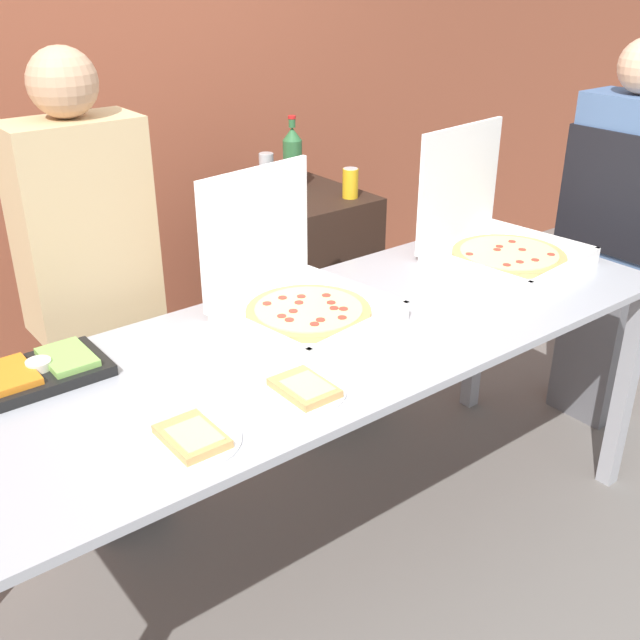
{
  "coord_description": "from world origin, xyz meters",
  "views": [
    {
      "loc": [
        -1.22,
        -1.56,
        1.88
      ],
      "look_at": [
        0.0,
        0.0,
        0.92
      ],
      "focal_mm": 42.0,
      "sensor_mm": 36.0,
      "label": 1
    }
  ],
  "objects_px": {
    "paper_plate_front_right": "(192,438)",
    "soda_bottle": "(293,158)",
    "pizza_box_far_left": "(295,292)",
    "veggie_tray": "(40,371)",
    "soda_can_silver": "(266,167)",
    "person_guest_cap": "(95,303)",
    "paper_plate_front_left": "(305,389)",
    "person_server_vest": "(619,221)",
    "pizza_box_far_right": "(496,238)",
    "soda_can_colored": "(350,183)"
  },
  "relations": [
    {
      "from": "pizza_box_far_right",
      "to": "soda_bottle",
      "type": "xyz_separation_m",
      "value": [
        -0.26,
        0.92,
        0.16
      ]
    },
    {
      "from": "veggie_tray",
      "to": "pizza_box_far_left",
      "type": "bearing_deg",
      "value": -7.37
    },
    {
      "from": "pizza_box_far_left",
      "to": "soda_can_silver",
      "type": "height_order",
      "value": "pizza_box_far_left"
    },
    {
      "from": "pizza_box_far_right",
      "to": "soda_bottle",
      "type": "bearing_deg",
      "value": 99.3
    },
    {
      "from": "veggie_tray",
      "to": "pizza_box_far_right",
      "type": "bearing_deg",
      "value": -5.55
    },
    {
      "from": "paper_plate_front_left",
      "to": "paper_plate_front_right",
      "type": "bearing_deg",
      "value": -177.65
    },
    {
      "from": "paper_plate_front_left",
      "to": "veggie_tray",
      "type": "xyz_separation_m",
      "value": [
        -0.51,
        0.49,
        0.01
      ]
    },
    {
      "from": "pizza_box_far_left",
      "to": "person_server_vest",
      "type": "height_order",
      "value": "person_server_vest"
    },
    {
      "from": "paper_plate_front_right",
      "to": "person_server_vest",
      "type": "height_order",
      "value": "person_server_vest"
    },
    {
      "from": "person_guest_cap",
      "to": "person_server_vest",
      "type": "relative_size",
      "value": 1.03
    },
    {
      "from": "soda_can_silver",
      "to": "person_guest_cap",
      "type": "xyz_separation_m",
      "value": [
        -1.06,
        -0.56,
        -0.17
      ]
    },
    {
      "from": "paper_plate_front_right",
      "to": "paper_plate_front_left",
      "type": "height_order",
      "value": "same"
    },
    {
      "from": "pizza_box_far_left",
      "to": "person_server_vest",
      "type": "relative_size",
      "value": 0.32
    },
    {
      "from": "paper_plate_front_right",
      "to": "person_guest_cap",
      "type": "bearing_deg",
      "value": 81.43
    },
    {
      "from": "veggie_tray",
      "to": "soda_bottle",
      "type": "xyz_separation_m",
      "value": [
        1.39,
        0.76,
        0.22
      ]
    },
    {
      "from": "pizza_box_far_left",
      "to": "paper_plate_front_right",
      "type": "distance_m",
      "value": 0.72
    },
    {
      "from": "pizza_box_far_left",
      "to": "soda_can_colored",
      "type": "bearing_deg",
      "value": 31.54
    },
    {
      "from": "veggie_tray",
      "to": "person_server_vest",
      "type": "distance_m",
      "value": 2.31
    },
    {
      "from": "paper_plate_front_right",
      "to": "paper_plate_front_left",
      "type": "xyz_separation_m",
      "value": [
        0.33,
        0.01,
        0.0
      ]
    },
    {
      "from": "soda_bottle",
      "to": "soda_can_colored",
      "type": "xyz_separation_m",
      "value": [
        0.11,
        -0.25,
        -0.07
      ]
    },
    {
      "from": "veggie_tray",
      "to": "person_guest_cap",
      "type": "height_order",
      "value": "person_guest_cap"
    },
    {
      "from": "pizza_box_far_right",
      "to": "pizza_box_far_left",
      "type": "bearing_deg",
      "value": 169.71
    },
    {
      "from": "soda_can_colored",
      "to": "pizza_box_far_left",
      "type": "bearing_deg",
      "value": -140.32
    },
    {
      "from": "soda_can_colored",
      "to": "soda_can_silver",
      "type": "bearing_deg",
      "value": 105.99
    },
    {
      "from": "pizza_box_far_left",
      "to": "veggie_tray",
      "type": "distance_m",
      "value": 0.78
    },
    {
      "from": "paper_plate_front_right",
      "to": "person_guest_cap",
      "type": "distance_m",
      "value": 0.9
    },
    {
      "from": "pizza_box_far_left",
      "to": "person_server_vest",
      "type": "xyz_separation_m",
      "value": [
        1.52,
        -0.16,
        -0.04
      ]
    },
    {
      "from": "paper_plate_front_right",
      "to": "person_guest_cap",
      "type": "relative_size",
      "value": 0.14
    },
    {
      "from": "soda_bottle",
      "to": "soda_can_silver",
      "type": "height_order",
      "value": "soda_bottle"
    },
    {
      "from": "paper_plate_front_left",
      "to": "person_server_vest",
      "type": "bearing_deg",
      "value": 7.39
    },
    {
      "from": "person_guest_cap",
      "to": "soda_bottle",
      "type": "bearing_deg",
      "value": -160.77
    },
    {
      "from": "pizza_box_far_right",
      "to": "person_server_vest",
      "type": "relative_size",
      "value": 0.33
    },
    {
      "from": "pizza_box_far_right",
      "to": "veggie_tray",
      "type": "height_order",
      "value": "pizza_box_far_right"
    },
    {
      "from": "veggie_tray",
      "to": "person_guest_cap",
      "type": "bearing_deg",
      "value": 51.08
    },
    {
      "from": "pizza_box_far_left",
      "to": "person_guest_cap",
      "type": "bearing_deg",
      "value": 125.63
    },
    {
      "from": "pizza_box_far_right",
      "to": "veggie_tray",
      "type": "relative_size",
      "value": 1.57
    },
    {
      "from": "veggie_tray",
      "to": "soda_can_silver",
      "type": "bearing_deg",
      "value": 34.39
    },
    {
      "from": "pizza_box_far_right",
      "to": "pizza_box_far_left",
      "type": "distance_m",
      "value": 0.88
    },
    {
      "from": "pizza_box_far_right",
      "to": "paper_plate_front_right",
      "type": "distance_m",
      "value": 1.51
    },
    {
      "from": "paper_plate_front_right",
      "to": "veggie_tray",
      "type": "distance_m",
      "value": 0.54
    },
    {
      "from": "pizza_box_far_left",
      "to": "soda_can_silver",
      "type": "bearing_deg",
      "value": 51.75
    },
    {
      "from": "veggie_tray",
      "to": "soda_can_silver",
      "type": "distance_m",
      "value": 1.67
    },
    {
      "from": "pizza_box_far_left",
      "to": "person_server_vest",
      "type": "distance_m",
      "value": 1.53
    },
    {
      "from": "soda_can_colored",
      "to": "person_server_vest",
      "type": "distance_m",
      "value": 1.11
    },
    {
      "from": "paper_plate_front_left",
      "to": "person_guest_cap",
      "type": "height_order",
      "value": "person_guest_cap"
    },
    {
      "from": "soda_bottle",
      "to": "soda_can_colored",
      "type": "height_order",
      "value": "soda_bottle"
    },
    {
      "from": "veggie_tray",
      "to": "soda_can_silver",
      "type": "relative_size",
      "value": 2.75
    },
    {
      "from": "pizza_box_far_right",
      "to": "soda_bottle",
      "type": "relative_size",
      "value": 1.71
    },
    {
      "from": "soda_bottle",
      "to": "person_guest_cap",
      "type": "distance_m",
      "value": 1.17
    },
    {
      "from": "paper_plate_front_right",
      "to": "soda_bottle",
      "type": "bearing_deg",
      "value": 46.22
    }
  ]
}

